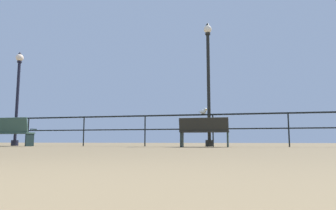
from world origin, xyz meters
The scene contains 6 objects.
pier_railing centered at (0.00, 9.63, 0.81)m, with size 18.84×0.05×1.08m.
bench_far_left centered at (-7.08, 8.69, 0.55)m, with size 1.63×0.63×1.00m.
bench_near_left centered at (-0.19, 8.70, 0.51)m, with size 1.48×0.59×0.88m.
lamppost_left centered at (-7.87, 9.92, 2.12)m, with size 0.30×0.30×3.84m.
lamppost_center centered at (-0.15, 9.92, 2.31)m, with size 0.28×0.28×4.36m.
seagull_on_rail centered at (-0.30, 9.61, 1.17)m, with size 0.33×0.34×0.20m.
Camera 1 is at (0.91, -0.51, 0.18)m, focal length 32.59 mm.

